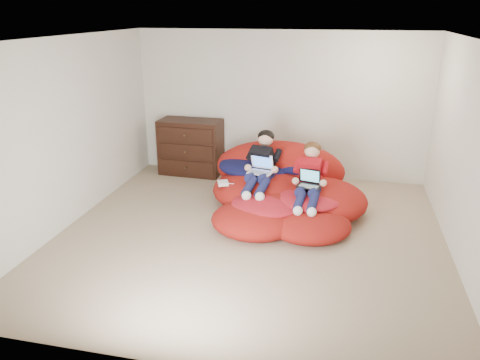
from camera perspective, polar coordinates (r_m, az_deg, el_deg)
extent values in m
cube|color=tan|center=(6.29, 1.21, -7.76)|extent=(5.10, 5.10, 0.25)
cube|color=beige|center=(8.18, 4.87, 9.05)|extent=(5.10, 0.02, 2.50)
cube|color=beige|center=(3.51, -6.96, -6.62)|extent=(5.10, 0.02, 2.50)
cube|color=beige|center=(6.72, -20.26, 5.41)|extent=(0.02, 5.10, 2.50)
cube|color=beige|center=(5.84, 26.24, 2.45)|extent=(0.02, 5.10, 2.50)
cube|color=silver|center=(5.56, 1.42, 16.97)|extent=(5.10, 5.10, 0.02)
cube|color=black|center=(8.43, -5.99, 4.03)|extent=(1.11, 0.59, 0.98)
cube|color=black|center=(8.26, -6.54, 1.54)|extent=(0.98, 0.06, 0.24)
cylinder|color=#4C3F26|center=(8.25, -6.58, 1.49)|extent=(0.03, 0.06, 0.03)
cube|color=black|center=(8.18, -6.62, 3.49)|extent=(0.98, 0.06, 0.24)
cylinder|color=#4C3F26|center=(8.16, -6.66, 3.45)|extent=(0.03, 0.06, 0.03)
cube|color=black|center=(8.10, -6.70, 5.49)|extent=(0.98, 0.06, 0.24)
cylinder|color=#4C3F26|center=(8.08, -6.75, 5.45)|extent=(0.03, 0.06, 0.03)
ellipsoid|color=#A91813|center=(7.12, 3.06, -1.26)|extent=(1.60, 1.44, 0.57)
ellipsoid|color=#A91813|center=(6.92, 9.22, -2.36)|extent=(1.49, 1.45, 0.54)
ellipsoid|color=#A91813|center=(6.61, 4.96, -3.43)|extent=(1.35, 1.08, 0.43)
ellipsoid|color=#A91813|center=(6.34, 1.85, -4.86)|extent=(1.20, 1.10, 0.40)
ellipsoid|color=#A91813|center=(6.30, 8.27, -5.32)|extent=(1.15, 1.05, 0.38)
ellipsoid|color=#A91813|center=(7.53, 4.83, 1.36)|extent=(2.07, 0.91, 0.91)
ellipsoid|color=#11133F|center=(7.38, 2.03, 1.69)|extent=(1.21, 0.99, 0.31)
ellipsoid|color=#11133F|center=(7.33, 6.87, 1.74)|extent=(0.95, 0.66, 0.23)
ellipsoid|color=red|center=(6.60, 8.18, -2.12)|extent=(0.98, 0.98, 0.18)
ellipsoid|color=red|center=(6.43, 3.29, -2.95)|extent=(0.99, 0.89, 0.18)
ellipsoid|color=beige|center=(7.65, 2.49, 3.44)|extent=(0.46, 0.29, 0.29)
cube|color=black|center=(7.03, 2.92, 2.43)|extent=(0.40, 0.46, 0.49)
sphere|color=#DCA386|center=(7.08, 3.15, 4.99)|extent=(0.23, 0.23, 0.23)
ellipsoid|color=black|center=(7.09, 3.19, 5.35)|extent=(0.25, 0.24, 0.19)
cylinder|color=#151942|center=(6.82, 1.68, 0.38)|extent=(0.22, 0.39, 0.20)
cylinder|color=#151942|center=(6.53, 1.12, -0.83)|extent=(0.19, 0.37, 0.24)
sphere|color=white|center=(6.39, 0.78, -1.93)|extent=(0.13, 0.13, 0.13)
cylinder|color=#151942|center=(6.79, 3.22, 0.26)|extent=(0.22, 0.39, 0.20)
cylinder|color=#151942|center=(6.50, 2.73, -0.96)|extent=(0.19, 0.37, 0.24)
sphere|color=white|center=(6.36, 2.43, -2.07)|extent=(0.13, 0.13, 0.13)
cube|color=#B51018|center=(6.70, 8.60, 0.86)|extent=(0.35, 0.37, 0.48)
sphere|color=#DCA386|center=(6.71, 8.80, 3.51)|extent=(0.22, 0.22, 0.22)
ellipsoid|color=#462912|center=(6.72, 8.83, 3.89)|extent=(0.24, 0.23, 0.18)
cylinder|color=#151942|center=(6.53, 7.55, -1.31)|extent=(0.18, 0.37, 0.20)
cylinder|color=#151942|center=(6.25, 7.25, -2.60)|extent=(0.16, 0.35, 0.23)
sphere|color=white|center=(6.11, 7.05, -3.75)|extent=(0.13, 0.13, 0.13)
cylinder|color=#151942|center=(6.52, 9.11, -1.43)|extent=(0.18, 0.37, 0.20)
cylinder|color=#151942|center=(6.24, 8.89, -2.73)|extent=(0.16, 0.35, 0.23)
sphere|color=white|center=(6.10, 8.73, -3.89)|extent=(0.13, 0.13, 0.13)
cube|color=white|center=(6.80, 2.48, 0.92)|extent=(0.38, 0.30, 0.01)
cube|color=gray|center=(6.78, 2.46, 0.96)|extent=(0.31, 0.19, 0.00)
cube|color=white|center=(6.90, 2.72, 2.28)|extent=(0.35, 0.15, 0.23)
cube|color=#4173DD|center=(6.89, 2.71, 2.28)|extent=(0.31, 0.12, 0.19)
cube|color=black|center=(6.51, 8.37, -0.77)|extent=(0.35, 0.28, 0.01)
cube|color=gray|center=(6.50, 8.37, -0.73)|extent=(0.28, 0.18, 0.00)
cube|color=black|center=(6.58, 8.51, 0.51)|extent=(0.30, 0.12, 0.21)
cube|color=#50A2BB|center=(6.58, 8.50, 0.50)|extent=(0.27, 0.09, 0.17)
cube|color=white|center=(6.84, -2.08, -0.37)|extent=(0.19, 0.19, 0.05)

